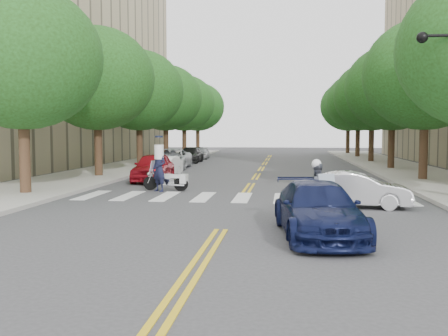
% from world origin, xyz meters
% --- Properties ---
extents(ground, '(140.00, 140.00, 0.00)m').
position_xyz_m(ground, '(0.00, 0.00, 0.00)').
color(ground, '#38383A').
rests_on(ground, ground).
extents(sidewalk_left, '(5.00, 60.00, 0.15)m').
position_xyz_m(sidewalk_left, '(-9.50, 22.00, 0.07)').
color(sidewalk_left, '#9E9991').
rests_on(sidewalk_left, ground).
extents(sidewalk_right, '(5.00, 60.00, 0.15)m').
position_xyz_m(sidewalk_right, '(9.50, 22.00, 0.07)').
color(sidewalk_right, '#9E9991').
rests_on(sidewalk_right, ground).
extents(tree_l_0, '(6.40, 6.40, 8.45)m').
position_xyz_m(tree_l_0, '(-8.80, 6.00, 5.55)').
color(tree_l_0, '#382316').
rests_on(tree_l_0, ground).
extents(tree_l_1, '(6.40, 6.40, 8.45)m').
position_xyz_m(tree_l_1, '(-8.80, 14.00, 5.55)').
color(tree_l_1, '#382316').
rests_on(tree_l_1, ground).
extents(tree_l_2, '(6.40, 6.40, 8.45)m').
position_xyz_m(tree_l_2, '(-8.80, 22.00, 5.55)').
color(tree_l_2, '#382316').
rests_on(tree_l_2, ground).
extents(tree_l_3, '(6.40, 6.40, 8.45)m').
position_xyz_m(tree_l_3, '(-8.80, 30.00, 5.55)').
color(tree_l_3, '#382316').
rests_on(tree_l_3, ground).
extents(tree_l_4, '(6.40, 6.40, 8.45)m').
position_xyz_m(tree_l_4, '(-8.80, 38.00, 5.55)').
color(tree_l_4, '#382316').
rests_on(tree_l_4, ground).
extents(tree_l_5, '(6.40, 6.40, 8.45)m').
position_xyz_m(tree_l_5, '(-8.80, 46.00, 5.55)').
color(tree_l_5, '#382316').
rests_on(tree_l_5, ground).
extents(tree_r_1, '(6.40, 6.40, 8.45)m').
position_xyz_m(tree_r_1, '(8.80, 14.00, 5.55)').
color(tree_r_1, '#382316').
rests_on(tree_r_1, ground).
extents(tree_r_2, '(6.40, 6.40, 8.45)m').
position_xyz_m(tree_r_2, '(8.80, 22.00, 5.55)').
color(tree_r_2, '#382316').
rests_on(tree_r_2, ground).
extents(tree_r_3, '(6.40, 6.40, 8.45)m').
position_xyz_m(tree_r_3, '(8.80, 30.00, 5.55)').
color(tree_r_3, '#382316').
rests_on(tree_r_3, ground).
extents(tree_r_4, '(6.40, 6.40, 8.45)m').
position_xyz_m(tree_r_4, '(8.80, 38.00, 5.55)').
color(tree_r_4, '#382316').
rests_on(tree_r_4, ground).
extents(tree_r_5, '(6.40, 6.40, 8.45)m').
position_xyz_m(tree_r_5, '(8.80, 46.00, 5.55)').
color(tree_r_5, '#382316').
rests_on(tree_r_5, ground).
extents(motorcycle_police, '(1.08, 2.13, 1.80)m').
position_xyz_m(motorcycle_police, '(2.56, 1.84, 0.80)').
color(motorcycle_police, black).
rests_on(motorcycle_police, ground).
extents(motorcycle_parked, '(2.07, 0.64, 1.33)m').
position_xyz_m(motorcycle_parked, '(-3.41, 8.48, 0.46)').
color(motorcycle_parked, black).
rests_on(motorcycle_parked, ground).
extents(officer_standing, '(0.86, 0.79, 1.96)m').
position_xyz_m(officer_standing, '(-3.78, 8.13, 0.98)').
color(officer_standing, black).
rests_on(officer_standing, ground).
extents(convertible, '(3.82, 1.63, 1.22)m').
position_xyz_m(convertible, '(4.08, 4.50, 0.61)').
color(convertible, silver).
rests_on(convertible, ground).
extents(sedan_blue, '(2.41, 4.80, 1.34)m').
position_xyz_m(sedan_blue, '(2.50, -0.50, 0.67)').
color(sedan_blue, '#0D1439').
rests_on(sedan_blue, ground).
extents(parked_car_a, '(2.01, 4.47, 1.49)m').
position_xyz_m(parked_car_a, '(-5.20, 12.43, 0.75)').
color(parked_car_a, '#AE121F').
rests_on(parked_car_a, ground).
extents(parked_car_b, '(1.59, 3.75, 1.20)m').
position_xyz_m(parked_car_b, '(-5.20, 14.50, 0.60)').
color(parked_car_b, white).
rests_on(parked_car_b, ground).
extents(parked_car_c, '(2.64, 5.22, 1.42)m').
position_xyz_m(parked_car_c, '(-6.30, 21.47, 0.71)').
color(parked_car_c, '#BABDC2').
rests_on(parked_car_c, ground).
extents(parked_car_d, '(1.89, 4.46, 1.28)m').
position_xyz_m(parked_car_d, '(-6.30, 28.36, 0.64)').
color(parked_car_d, black).
rests_on(parked_car_d, ground).
extents(parked_car_e, '(1.58, 3.51, 1.17)m').
position_xyz_m(parked_car_e, '(-6.30, 34.00, 0.59)').
color(parked_car_e, '#99999E').
rests_on(parked_car_e, ground).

